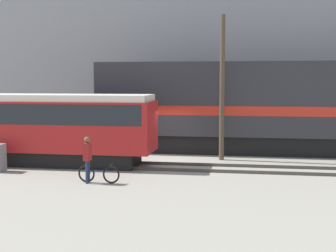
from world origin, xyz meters
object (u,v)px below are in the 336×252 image
(bicycle, at_px, (99,174))
(freight_locomotive, at_px, (266,106))
(person, at_px, (87,155))
(utility_pole_left, at_px, (222,88))
(streetcar, at_px, (24,124))

(bicycle, bearing_deg, freight_locomotive, 52.16)
(person, distance_m, utility_pole_left, 8.15)
(bicycle, relative_size, person, 0.94)
(person, bearing_deg, streetcar, 140.65)
(freight_locomotive, xyz_separation_m, streetcar, (-11.35, -5.12, -0.69))
(freight_locomotive, distance_m, bicycle, 11.03)
(streetcar, xyz_separation_m, utility_pole_left, (9.14, 2.56, 1.66))
(freight_locomotive, bearing_deg, utility_pole_left, -130.89)
(freight_locomotive, height_order, bicycle, freight_locomotive)
(freight_locomotive, xyz_separation_m, utility_pole_left, (-2.22, -2.56, 0.97))
(bicycle, bearing_deg, streetcar, 144.13)
(freight_locomotive, xyz_separation_m, person, (-7.03, -8.66, -1.47))
(utility_pole_left, bearing_deg, person, -128.27)
(bicycle, distance_m, person, 0.87)
(freight_locomotive, height_order, streetcar, freight_locomotive)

